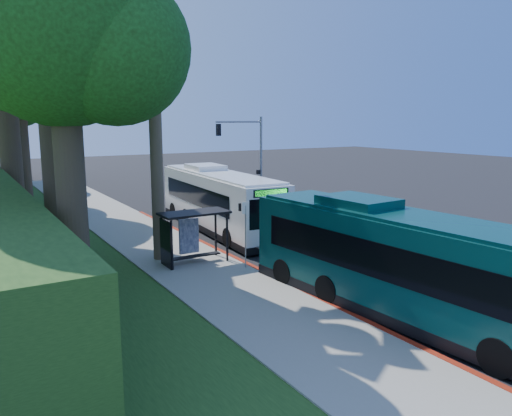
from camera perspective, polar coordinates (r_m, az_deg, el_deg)
ground at (r=29.91m, az=2.92°, el=-3.05°), size 140.00×140.00×0.00m
sidewalk at (r=26.58m, az=-10.23°, el=-4.76°), size 4.50×70.00×0.12m
red_curb at (r=24.04m, az=-1.57°, el=-6.19°), size 0.25×30.00×0.13m
grass_verge at (r=30.00m, az=-24.00°, el=-3.84°), size 8.00×70.00×0.06m
bus_shelter at (r=23.61m, az=-7.73°, el=-2.22°), size 3.20×1.51×2.55m
stop_sign_pole at (r=22.51m, az=-1.21°, el=-2.02°), size 0.35×0.06×3.17m
traffic_signal_pole at (r=39.66m, az=-0.68°, el=6.69°), size 4.10×0.30×7.00m
tree_0 at (r=24.72m, az=-22.86°, el=19.58°), size 8.40×8.00×15.70m
tree_1 at (r=32.67m, az=-27.14°, el=19.50°), size 10.50×10.00×18.26m
tree_2 at (r=40.42m, az=-25.68°, el=14.37°), size 8.82×8.40×15.12m
tree_4 at (r=56.30m, az=-26.88°, el=12.05°), size 8.40×8.00×14.14m
tree_5 at (r=64.32m, az=-26.56°, el=11.03°), size 7.35×7.00×12.86m
tree_6 at (r=18.57m, az=-21.14°, el=18.41°), size 7.56×7.20×13.74m
white_bus at (r=30.90m, az=-4.33°, el=0.97°), size 3.66×13.27×3.91m
teal_bus at (r=18.14m, az=16.18°, el=-5.94°), size 3.71×13.43×3.95m
pickup at (r=38.98m, az=-4.75°, el=1.26°), size 3.21×6.10×1.64m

